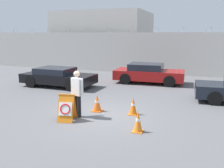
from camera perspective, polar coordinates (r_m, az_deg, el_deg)
ground_plane at (r=10.12m, az=-2.58°, el=-7.04°), size 90.00×90.00×0.00m
perimeter_wall at (r=20.39m, az=9.70°, el=6.94°), size 36.00×0.30×3.76m
building_block at (r=26.69m, az=-1.75°, el=10.31°), size 8.92×7.18×5.34m
barricade_sign at (r=9.47m, az=-10.34°, el=-5.34°), size 0.72×0.81×1.02m
security_guard at (r=9.70m, az=-7.95°, el=-1.66°), size 0.64×0.55×1.82m
traffic_cone_near at (r=10.49m, az=-3.41°, el=-4.36°), size 0.41×0.41×0.71m
traffic_cone_mid at (r=8.37m, az=5.97°, el=-8.53°), size 0.35×0.35×0.72m
traffic_cone_far at (r=10.09m, az=4.86°, el=-5.05°), size 0.36×0.36×0.71m
parked_car_front_coupe at (r=15.65m, az=-12.27°, el=1.63°), size 4.52×2.02×1.16m
parked_car_rear_sedan at (r=16.54m, az=8.33°, el=2.46°), size 4.54×2.18×1.28m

